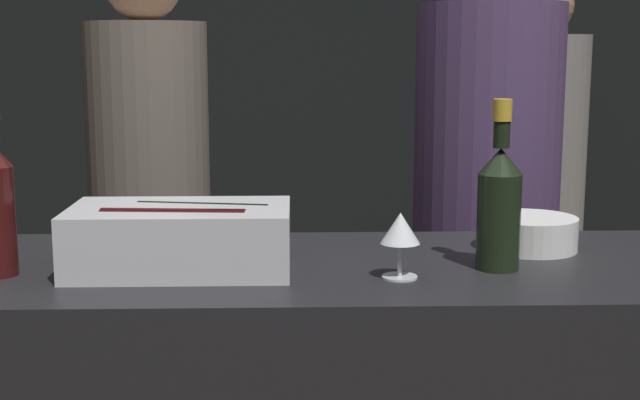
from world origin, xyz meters
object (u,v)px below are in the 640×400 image
Objects in this scene: champagne_bottle at (499,202)px; person_grey_polo at (538,182)px; ice_bin_with_bottles at (181,236)px; person_blond_tee at (151,224)px; bowl_white at (530,232)px; person_in_hoodie at (485,225)px; wine_glass at (400,231)px.

champagne_bottle is 0.19× the size of person_grey_polo.
person_grey_polo is (0.54, 1.69, -0.22)m from champagne_bottle.
champagne_bottle is 1.79m from person_grey_polo.
ice_bin_with_bottles is 0.60m from champagne_bottle.
person_blond_tee reaches higher than champagne_bottle.
bowl_white is at bearing -10.67° from person_grey_polo.
ice_bin_with_bottles is 2.12× the size of bowl_white.
ice_bin_with_bottles is at bearing 123.79° from person_blond_tee.
bowl_white is 0.11× the size of person_in_hoodie.
ice_bin_with_bottles is 0.41m from wine_glass.
person_in_hoodie reaches higher than ice_bin_with_bottles.
wine_glass is 0.86m from person_in_hoodie.
person_in_hoodie reaches higher than person_blond_tee.
bowl_white is 1.59m from person_grey_polo.
person_grey_polo reaches higher than wine_glass.
champagne_bottle is (0.60, -0.01, 0.06)m from ice_bin_with_bottles.
person_in_hoodie is 1.03× the size of person_blond_tee.
person_grey_polo is (0.41, 0.97, -0.03)m from person_in_hoodie.
champagne_bottle is at bearing 154.14° from person_blond_tee.
wine_glass is (-0.30, -0.22, 0.05)m from bowl_white.
person_in_hoodie is at bearing 87.13° from bowl_white.
champagne_bottle reaches higher than wine_glass.
bowl_white is at bearing 37.02° from wine_glass.
person_grey_polo is (1.33, 0.86, -0.02)m from person_blond_tee.
person_in_hoodie is 1.05m from person_grey_polo.
bowl_white is 0.60× the size of champagne_bottle.
champagne_bottle is at bearing 164.56° from person_in_hoodie.
person_grey_polo is at bearing 72.21° from champagne_bottle.
bowl_white is at bearing 163.78° from person_blond_tee.
ice_bin_with_bottles is at bearing -28.78° from person_grey_polo.
person_grey_polo reaches higher than champagne_bottle.
bowl_white is 1.12m from person_blond_tee.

